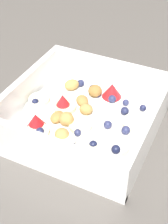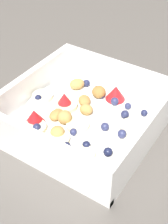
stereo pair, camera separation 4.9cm
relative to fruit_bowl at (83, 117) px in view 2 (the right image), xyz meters
The scene contains 3 objects.
ground_plane 0.03m from the fruit_bowl, 43.24° to the left, with size 2.40×2.40×0.00m, color #56514C.
fruit_bowl is the anchor object (origin of this frame).
spoon 0.14m from the fruit_bowl, ahead, with size 0.07×0.17×0.01m.
Camera 2 is at (-0.22, 0.30, 0.34)m, focal length 52.43 mm.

